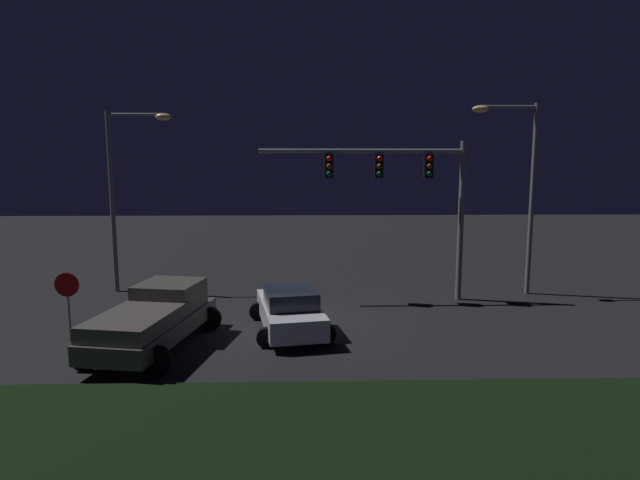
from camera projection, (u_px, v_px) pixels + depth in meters
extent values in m
plane|color=black|center=(299.00, 321.00, 18.81)|extent=(80.00, 80.00, 0.00)
cube|color=black|center=(295.00, 432.00, 10.92)|extent=(27.19, 4.93, 0.10)
cube|color=#514C47|center=(154.00, 327.00, 15.94)|extent=(2.95, 5.67, 0.55)
cube|color=#514C47|center=(170.00, 295.00, 17.01)|extent=(2.15, 2.20, 0.85)
cube|color=black|center=(170.00, 291.00, 16.99)|extent=(2.01, 1.81, 0.51)
cube|color=#514C47|center=(135.00, 321.00, 14.82)|extent=(2.44, 3.32, 0.45)
cylinder|color=black|center=(152.00, 316.00, 18.04)|extent=(0.80, 0.22, 0.80)
cylinder|color=black|center=(209.00, 319.00, 17.73)|extent=(0.80, 0.22, 0.80)
cylinder|color=black|center=(85.00, 357.00, 14.24)|extent=(0.80, 0.22, 0.80)
cylinder|color=black|center=(157.00, 361.00, 13.92)|extent=(0.80, 0.22, 0.80)
cube|color=silver|center=(290.00, 313.00, 17.65)|extent=(2.54, 4.65, 0.70)
cube|color=black|center=(291.00, 297.00, 17.32)|extent=(1.92, 2.25, 0.55)
cylinder|color=black|center=(258.00, 311.00, 18.95)|extent=(0.64, 0.22, 0.64)
cylinder|color=black|center=(309.00, 308.00, 19.32)|extent=(0.64, 0.22, 0.64)
cylinder|color=black|center=(267.00, 338.00, 16.05)|extent=(0.64, 0.22, 0.64)
cylinder|color=black|center=(326.00, 334.00, 16.42)|extent=(0.64, 0.22, 0.64)
cylinder|color=slate|center=(461.00, 222.00, 21.47)|extent=(0.24, 0.24, 6.50)
cylinder|color=slate|center=(361.00, 151.00, 20.95)|extent=(8.20, 0.18, 0.18)
cube|color=black|center=(428.00, 166.00, 21.11)|extent=(0.32, 0.44, 0.95)
sphere|color=red|center=(430.00, 158.00, 20.84)|extent=(0.22, 0.22, 0.22)
sphere|color=#59380A|center=(430.00, 166.00, 20.89)|extent=(0.22, 0.22, 0.22)
sphere|color=#0C4719|center=(429.00, 174.00, 20.93)|extent=(0.22, 0.22, 0.22)
cube|color=black|center=(379.00, 166.00, 21.06)|extent=(0.32, 0.44, 0.95)
sphere|color=red|center=(380.00, 158.00, 20.79)|extent=(0.22, 0.22, 0.22)
sphere|color=#59380A|center=(380.00, 166.00, 20.83)|extent=(0.22, 0.22, 0.22)
sphere|color=#0C4719|center=(379.00, 174.00, 20.87)|extent=(0.22, 0.22, 0.22)
cube|color=black|center=(329.00, 166.00, 21.00)|extent=(0.32, 0.44, 0.95)
sphere|color=red|center=(329.00, 158.00, 20.73)|extent=(0.22, 0.22, 0.22)
sphere|color=#59380A|center=(329.00, 166.00, 20.77)|extent=(0.22, 0.22, 0.22)
sphere|color=#0C4719|center=(329.00, 174.00, 20.82)|extent=(0.22, 0.22, 0.22)
cylinder|color=slate|center=(112.00, 203.00, 22.78)|extent=(0.20, 0.20, 7.82)
cylinder|color=slate|center=(135.00, 114.00, 22.28)|extent=(2.35, 0.12, 0.12)
ellipsoid|color=#F9CC72|center=(163.00, 117.00, 22.33)|extent=(0.70, 0.44, 0.30)
cylinder|color=slate|center=(532.00, 201.00, 22.33)|extent=(0.20, 0.20, 8.09)
cylinder|color=slate|center=(509.00, 107.00, 21.74)|extent=(2.36, 0.12, 0.12)
ellipsoid|color=#F9CC72|center=(481.00, 109.00, 21.72)|extent=(0.70, 0.44, 0.30)
cylinder|color=slate|center=(69.00, 308.00, 16.51)|extent=(0.07, 0.07, 2.20)
cylinder|color=#B20C0F|center=(67.00, 285.00, 16.38)|extent=(0.76, 0.03, 0.76)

